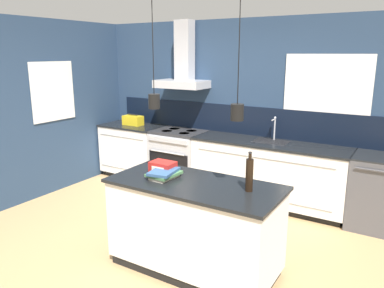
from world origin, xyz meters
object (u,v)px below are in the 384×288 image
Objects in this scene: dishwasher at (376,192)px; bottle_on_island at (249,174)px; oven_range at (179,158)px; yellow_toolbox at (133,120)px; red_supply_box at (163,168)px; book_stack at (164,174)px.

bottle_on_island reaches higher than dishwasher.
oven_range is 2.81m from bottle_on_island.
oven_range is at bearing -179.92° from dishwasher.
yellow_toolbox reaches higher than oven_range.
bottle_on_island is 3.49m from yellow_toolbox.
yellow_toolbox is (-0.94, 0.00, 0.54)m from oven_range.
dishwasher is at bearing 45.92° from red_supply_box.
red_supply_box is at bearing -134.08° from dishwasher.
red_supply_box is at bearing -43.56° from yellow_toolbox.
dishwasher is at bearing 48.89° from book_stack.
bottle_on_island is 0.95m from red_supply_box.
dishwasher is at bearing 64.78° from bottle_on_island.
book_stack is 1.40× the size of red_supply_box.
red_supply_box is 0.73× the size of yellow_toolbox.
red_supply_box is (1.05, -1.89, 0.52)m from oven_range.
yellow_toolbox is (-2.08, 2.00, 0.04)m from book_stack.
oven_range is at bearing 119.68° from book_stack.
bottle_on_island reaches higher than oven_range.
oven_range and dishwasher have the same top height.
book_stack is (-1.75, -2.00, 0.50)m from dishwasher.
dishwasher is 2.69m from red_supply_box.
yellow_toolbox reaches higher than book_stack.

